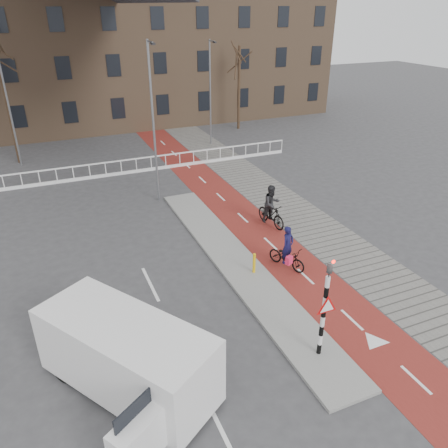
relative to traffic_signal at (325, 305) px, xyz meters
name	(u,v)px	position (x,y,z in m)	size (l,w,h in m)	color
ground	(300,314)	(0.60, 2.02, -1.99)	(120.00, 120.00, 0.00)	#38383A
bike_lane	(227,203)	(2.10, 12.02, -1.98)	(2.50, 60.00, 0.01)	maroon
sidewalk	(271,196)	(4.90, 12.02, -1.98)	(3.00, 60.00, 0.01)	slate
curb_island	(237,263)	(-0.10, 6.02, -1.93)	(1.80, 16.00, 0.12)	gray
traffic_signal	(325,305)	(0.00, 0.00, 0.00)	(0.80, 0.80, 3.68)	black
bollard	(254,263)	(0.21, 5.00, -1.44)	(0.12, 0.12, 0.87)	#E6B20C
cyclist_near	(287,254)	(1.74, 4.96, -1.34)	(1.29, 1.92, 1.90)	black
cyclist_far	(271,209)	(3.01, 8.68, -1.09)	(1.03, 2.09, 2.14)	black
van	(127,355)	(-5.76, 1.14, -0.79)	(4.66, 5.64, 2.28)	white
railing	(90,174)	(-4.40, 19.02, -1.68)	(28.00, 0.10, 0.99)	silver
townhouse_row	(77,33)	(-2.40, 34.02, 5.82)	(46.00, 10.00, 15.90)	#7F6047
tree_mid	(6,101)	(-8.54, 24.35, 2.30)	(0.23, 0.23, 8.57)	#302215
tree_right	(239,89)	(9.64, 26.79, 1.48)	(0.24, 0.24, 6.94)	#302215
streetlight_near	(154,126)	(-1.31, 13.98, 2.26)	(0.12, 0.12, 8.51)	slate
streetlight_left	(8,103)	(-8.44, 23.68, 2.27)	(0.12, 0.12, 8.51)	slate
streetlight_right	(210,94)	(5.58, 23.27, 1.89)	(0.12, 0.12, 7.75)	slate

